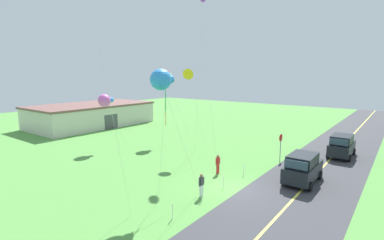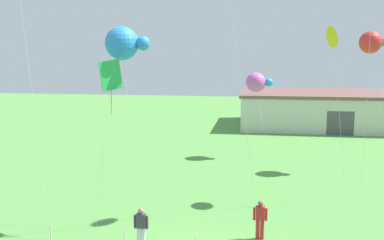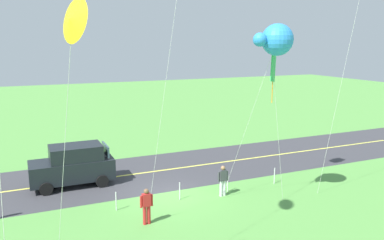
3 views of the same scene
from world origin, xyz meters
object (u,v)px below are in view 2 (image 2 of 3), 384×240
person_adult_near (260,218)px  warehouse_distant (332,109)px  kite_yellow_high (372,42)px  kite_orange_near (111,78)px  kite_blue_mid (123,43)px  kite_pink_drift (333,37)px  person_adult_companion (141,227)px  kite_purple_back (257,82)px

person_adult_near → warehouse_distant: warehouse_distant is taller
person_adult_near → kite_yellow_high: size_ratio=0.18×
kite_orange_near → warehouse_distant: bearing=64.7°
kite_blue_mid → kite_pink_drift: size_ratio=0.97×
person_adult_near → kite_yellow_high: 15.49m
person_adult_companion → kite_yellow_high: kite_yellow_high is taller
kite_yellow_high → warehouse_distant: kite_yellow_high is taller
kite_blue_mid → warehouse_distant: kite_blue_mid is taller
kite_pink_drift → kite_yellow_high: bearing=61.9°
person_adult_near → kite_blue_mid: bearing=137.7°
kite_pink_drift → kite_orange_near: bearing=-149.9°
kite_pink_drift → kite_orange_near: (-9.55, -5.54, -1.76)m
kite_yellow_high → kite_orange_near: (-12.87, -11.76, -1.66)m
kite_purple_back → warehouse_distant: (7.56, 14.10, -3.60)m
kite_pink_drift → warehouse_distant: size_ratio=0.48×
person_adult_companion → kite_purple_back: size_ratio=0.26×
kite_orange_near → warehouse_distant: (13.42, 28.40, -4.67)m
kite_blue_mid → kite_purple_back: bearing=68.1°
person_adult_near → warehouse_distant: 29.49m
kite_yellow_high → kite_pink_drift: bearing=-118.1°
person_adult_near → kite_purple_back: bearing=56.9°
person_adult_near → kite_pink_drift: size_ratio=0.18×
kite_blue_mid → kite_purple_back: (5.48, 13.65, -2.47)m
person_adult_near → kite_pink_drift: bearing=24.9°
kite_orange_near → warehouse_distant: kite_orange_near is taller
kite_purple_back → person_adult_companion: bearing=-104.8°
kite_pink_drift → warehouse_distant: 24.05m
person_adult_near → kite_blue_mid: kite_blue_mid is taller
person_adult_companion → kite_orange_near: (-1.63, 1.68, 5.57)m
kite_yellow_high → kite_pink_drift: 7.05m
kite_purple_back → warehouse_distant: 16.40m
kite_orange_near → warehouse_distant: size_ratio=0.39×
kite_purple_back → warehouse_distant: bearing=61.8°
kite_pink_drift → kite_blue_mid: bearing=-151.9°
kite_orange_near → person_adult_companion: bearing=-45.8°
kite_blue_mid → kite_purple_back: size_ratio=1.41×
person_adult_near → kite_purple_back: (-0.29, 14.46, 4.49)m
person_adult_near → kite_yellow_high: (6.73, 11.93, 7.22)m
kite_blue_mid → kite_orange_near: bearing=-119.8°
kite_pink_drift → person_adult_companion: bearing=-137.7°
kite_blue_mid → kite_orange_near: 1.59m
kite_pink_drift → warehouse_distant: bearing=80.4°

